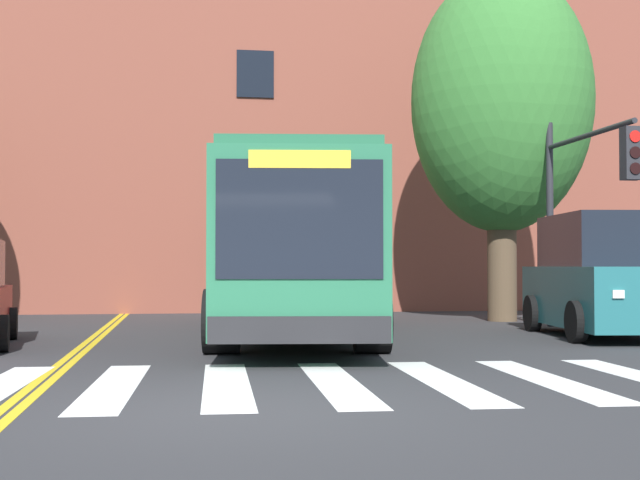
{
  "coord_description": "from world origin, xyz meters",
  "views": [
    {
      "loc": [
        -0.57,
        -8.48,
        1.37
      ],
      "look_at": [
        1.99,
        7.99,
        1.86
      ],
      "focal_mm": 50.0,
      "sensor_mm": 36.0,
      "label": 1
    }
  ],
  "objects_px": {
    "city_bus": "(294,249)",
    "car_teal_far_lane": "(604,279)",
    "street_tree_curbside_large": "(501,103)",
    "traffic_light_near_corner": "(584,185)"
  },
  "relations": [
    {
      "from": "car_teal_far_lane",
      "to": "street_tree_curbside_large",
      "type": "distance_m",
      "value": 6.66
    },
    {
      "from": "city_bus",
      "to": "car_teal_far_lane",
      "type": "distance_m",
      "value": 6.09
    },
    {
      "from": "car_teal_far_lane",
      "to": "street_tree_curbside_large",
      "type": "xyz_separation_m",
      "value": [
        -0.22,
        5.02,
        4.37
      ]
    },
    {
      "from": "traffic_light_near_corner",
      "to": "street_tree_curbside_large",
      "type": "relative_size",
      "value": 0.53
    },
    {
      "from": "street_tree_curbside_large",
      "to": "traffic_light_near_corner",
      "type": "bearing_deg",
      "value": -84.12
    },
    {
      "from": "city_bus",
      "to": "car_teal_far_lane",
      "type": "xyz_separation_m",
      "value": [
        5.95,
        -1.15,
        -0.6
      ]
    },
    {
      "from": "car_teal_far_lane",
      "to": "street_tree_curbside_large",
      "type": "relative_size",
      "value": 0.55
    },
    {
      "from": "city_bus",
      "to": "street_tree_curbside_large",
      "type": "height_order",
      "value": "street_tree_curbside_large"
    },
    {
      "from": "city_bus",
      "to": "car_teal_far_lane",
      "type": "height_order",
      "value": "city_bus"
    },
    {
      "from": "traffic_light_near_corner",
      "to": "car_teal_far_lane",
      "type": "bearing_deg",
      "value": -98.13
    }
  ]
}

